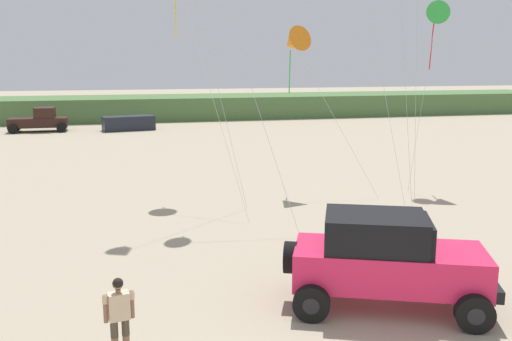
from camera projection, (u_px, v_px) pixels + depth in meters
name	position (u px, v px, depth m)	size (l,w,h in m)	color
dune_ridge	(143.00, 108.00, 56.95)	(90.00, 8.11, 2.22)	#4C703D
jeep	(386.00, 259.00, 13.28)	(5.00, 3.81, 2.26)	#EA2151
person_watching	(119.00, 313.00, 11.00)	(0.61, 0.36, 1.67)	#8C664C
distant_pickup	(40.00, 120.00, 46.61)	(4.63, 2.43, 1.98)	black
distant_sedan	(129.00, 123.00, 47.53)	(4.20, 1.70, 1.20)	#1E232D
kite_orange_streamer	(436.00, 15.00, 25.26)	(2.32, 1.93, 8.33)	green
kite_black_sled	(293.00, 43.00, 24.67)	(3.80, 3.68, 7.29)	orange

